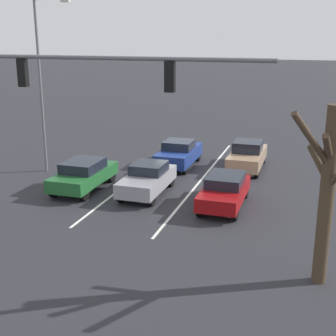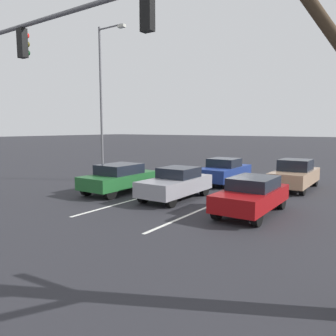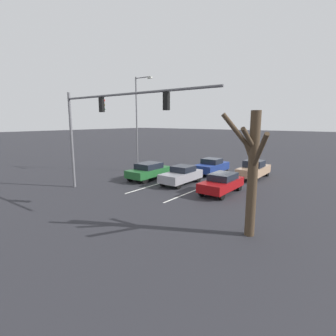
{
  "view_description": "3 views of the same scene",
  "coord_description": "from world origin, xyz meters",
  "px_view_note": "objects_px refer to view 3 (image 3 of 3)",
  "views": [
    {
      "loc": [
        -7.14,
        25.02,
        7.39
      ],
      "look_at": [
        -0.95,
        5.54,
        1.5
      ],
      "focal_mm": 50.0,
      "sensor_mm": 36.0,
      "label": 1
    },
    {
      "loc": [
        -7.89,
        17.56,
        3.25
      ],
      "look_at": [
        -0.1,
        6.21,
        1.58
      ],
      "focal_mm": 35.0,
      "sensor_mm": 36.0,
      "label": 2
    },
    {
      "loc": [
        -11.43,
        22.27,
        5.07
      ],
      "look_at": [
        1.03,
        5.82,
        1.33
      ],
      "focal_mm": 28.0,
      "sensor_mm": 36.0,
      "label": 3
    }
  ],
  "objects_px": {
    "car_gray_midlane_front": "(181,175)",
    "car_darkgreen_rightlane_front": "(149,171)",
    "bare_tree_near": "(252,169)",
    "car_tan_leftlane_second": "(254,169)",
    "car_maroon_leftlane_front": "(222,183)",
    "street_lamp_right_shoulder": "(138,119)",
    "car_navy_midlane_second": "(212,166)",
    "traffic_signal_gantry": "(103,118)"
  },
  "relations": [
    {
      "from": "car_navy_midlane_second",
      "to": "street_lamp_right_shoulder",
      "type": "xyz_separation_m",
      "value": [
        6.55,
        3.19,
        4.51
      ]
    },
    {
      "from": "car_navy_midlane_second",
      "to": "street_lamp_right_shoulder",
      "type": "distance_m",
      "value": 8.57
    },
    {
      "from": "car_gray_midlane_front",
      "to": "car_darkgreen_rightlane_front",
      "type": "height_order",
      "value": "car_darkgreen_rightlane_front"
    },
    {
      "from": "car_gray_midlane_front",
      "to": "car_tan_leftlane_second",
      "type": "relative_size",
      "value": 0.94
    },
    {
      "from": "car_navy_midlane_second",
      "to": "car_tan_leftlane_second",
      "type": "bearing_deg",
      "value": -171.05
    },
    {
      "from": "traffic_signal_gantry",
      "to": "street_lamp_right_shoulder",
      "type": "height_order",
      "value": "street_lamp_right_shoulder"
    },
    {
      "from": "car_darkgreen_rightlane_front",
      "to": "car_navy_midlane_second",
      "type": "height_order",
      "value": "car_navy_midlane_second"
    },
    {
      "from": "car_gray_midlane_front",
      "to": "bare_tree_near",
      "type": "bearing_deg",
      "value": 141.58
    },
    {
      "from": "car_maroon_leftlane_front",
      "to": "bare_tree_near",
      "type": "xyz_separation_m",
      "value": [
        -4.04,
        5.67,
        2.27
      ]
    },
    {
      "from": "car_navy_midlane_second",
      "to": "street_lamp_right_shoulder",
      "type": "height_order",
      "value": "street_lamp_right_shoulder"
    },
    {
      "from": "traffic_signal_gantry",
      "to": "street_lamp_right_shoulder",
      "type": "xyz_separation_m",
      "value": [
        4.18,
        -7.75,
        0.01
      ]
    },
    {
      "from": "car_darkgreen_rightlane_front",
      "to": "car_tan_leftlane_second",
      "type": "bearing_deg",
      "value": -139.7
    },
    {
      "from": "car_maroon_leftlane_front",
      "to": "street_lamp_right_shoulder",
      "type": "xyz_separation_m",
      "value": [
        10.32,
        -2.48,
        4.52
      ]
    },
    {
      "from": "car_darkgreen_rightlane_front",
      "to": "traffic_signal_gantry",
      "type": "height_order",
      "value": "traffic_signal_gantry"
    },
    {
      "from": "car_maroon_leftlane_front",
      "to": "street_lamp_right_shoulder",
      "type": "relative_size",
      "value": 0.44
    },
    {
      "from": "bare_tree_near",
      "to": "car_gray_midlane_front",
      "type": "bearing_deg",
      "value": -38.42
    },
    {
      "from": "car_maroon_leftlane_front",
      "to": "car_darkgreen_rightlane_front",
      "type": "bearing_deg",
      "value": -1.99
    },
    {
      "from": "street_lamp_right_shoulder",
      "to": "traffic_signal_gantry",
      "type": "bearing_deg",
      "value": 118.33
    },
    {
      "from": "car_darkgreen_rightlane_front",
      "to": "car_navy_midlane_second",
      "type": "distance_m",
      "value": 6.34
    },
    {
      "from": "car_gray_midlane_front",
      "to": "traffic_signal_gantry",
      "type": "bearing_deg",
      "value": 68.28
    },
    {
      "from": "car_gray_midlane_front",
      "to": "bare_tree_near",
      "type": "distance_m",
      "value": 10.29
    },
    {
      "from": "car_darkgreen_rightlane_front",
      "to": "bare_tree_near",
      "type": "relative_size",
      "value": 0.76
    },
    {
      "from": "car_maroon_leftlane_front",
      "to": "car_tan_leftlane_second",
      "type": "relative_size",
      "value": 0.95
    },
    {
      "from": "car_gray_midlane_front",
      "to": "car_darkgreen_rightlane_front",
      "type": "distance_m",
      "value": 3.23
    },
    {
      "from": "car_maroon_leftlane_front",
      "to": "traffic_signal_gantry",
      "type": "height_order",
      "value": "traffic_signal_gantry"
    },
    {
      "from": "car_darkgreen_rightlane_front",
      "to": "street_lamp_right_shoulder",
      "type": "bearing_deg",
      "value": -34.25
    },
    {
      "from": "car_gray_midlane_front",
      "to": "bare_tree_near",
      "type": "height_order",
      "value": "bare_tree_near"
    },
    {
      "from": "car_darkgreen_rightlane_front",
      "to": "car_tan_leftlane_second",
      "type": "height_order",
      "value": "car_tan_leftlane_second"
    },
    {
      "from": "traffic_signal_gantry",
      "to": "street_lamp_right_shoulder",
      "type": "distance_m",
      "value": 8.8
    },
    {
      "from": "car_maroon_leftlane_front",
      "to": "car_darkgreen_rightlane_front",
      "type": "distance_m",
      "value": 7.04
    },
    {
      "from": "traffic_signal_gantry",
      "to": "bare_tree_near",
      "type": "bearing_deg",
      "value": 177.72
    },
    {
      "from": "car_tan_leftlane_second",
      "to": "traffic_signal_gantry",
      "type": "bearing_deg",
      "value": 61.66
    },
    {
      "from": "car_darkgreen_rightlane_front",
      "to": "bare_tree_near",
      "type": "bearing_deg",
      "value": 151.91
    },
    {
      "from": "car_maroon_leftlane_front",
      "to": "car_tan_leftlane_second",
      "type": "distance_m",
      "value": 6.28
    },
    {
      "from": "car_navy_midlane_second",
      "to": "bare_tree_near",
      "type": "xyz_separation_m",
      "value": [
        -7.81,
        11.34,
        2.26
      ]
    },
    {
      "from": "car_tan_leftlane_second",
      "to": "car_darkgreen_rightlane_front",
      "type": "bearing_deg",
      "value": 40.3
    },
    {
      "from": "car_gray_midlane_front",
      "to": "car_tan_leftlane_second",
      "type": "bearing_deg",
      "value": -124.35
    },
    {
      "from": "car_tan_leftlane_second",
      "to": "traffic_signal_gantry",
      "type": "distance_m",
      "value": 13.86
    },
    {
      "from": "car_darkgreen_rightlane_front",
      "to": "bare_tree_near",
      "type": "xyz_separation_m",
      "value": [
        -11.08,
        5.91,
        2.25
      ]
    },
    {
      "from": "street_lamp_right_shoulder",
      "to": "bare_tree_near",
      "type": "relative_size",
      "value": 1.68
    },
    {
      "from": "car_gray_midlane_front",
      "to": "traffic_signal_gantry",
      "type": "xyz_separation_m",
      "value": [
        2.32,
        5.83,
        4.51
      ]
    },
    {
      "from": "car_gray_midlane_front",
      "to": "car_navy_midlane_second",
      "type": "distance_m",
      "value": 5.11
    }
  ]
}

